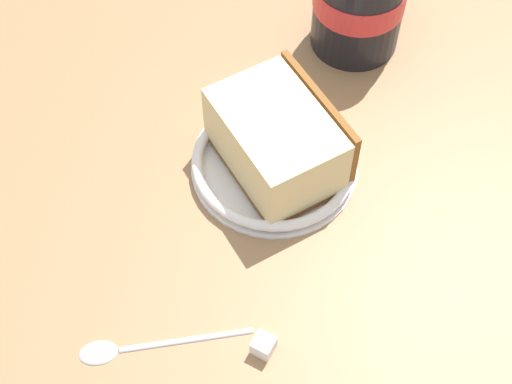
{
  "coord_description": "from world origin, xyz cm",
  "views": [
    {
      "loc": [
        -10.84,
        38.3,
        55.04
      ],
      "look_at": [
        -2.25,
        4.85,
        3.0
      ],
      "focal_mm": 53.35,
      "sensor_mm": 36.0,
      "label": 1
    }
  ],
  "objects_px": {
    "cake_slice": "(279,136)",
    "teaspoon": "(129,347)",
    "sugar_cube": "(263,345)",
    "small_plate": "(275,159)"
  },
  "relations": [
    {
      "from": "cake_slice",
      "to": "teaspoon",
      "type": "relative_size",
      "value": 1.1
    },
    {
      "from": "sugar_cube",
      "to": "cake_slice",
      "type": "bearing_deg",
      "value": -80.1
    },
    {
      "from": "cake_slice",
      "to": "sugar_cube",
      "type": "bearing_deg",
      "value": 99.9
    },
    {
      "from": "small_plate",
      "to": "cake_slice",
      "type": "bearing_deg",
      "value": -135.5
    },
    {
      "from": "sugar_cube",
      "to": "small_plate",
      "type": "bearing_deg",
      "value": -79.36
    },
    {
      "from": "cake_slice",
      "to": "sugar_cube",
      "type": "relative_size",
      "value": 8.89
    },
    {
      "from": "small_plate",
      "to": "cake_slice",
      "type": "xyz_separation_m",
      "value": [
        -0.0,
        -0.0,
        0.03
      ]
    },
    {
      "from": "small_plate",
      "to": "sugar_cube",
      "type": "height_order",
      "value": "same"
    },
    {
      "from": "cake_slice",
      "to": "sugar_cube",
      "type": "distance_m",
      "value": 0.18
    },
    {
      "from": "small_plate",
      "to": "sugar_cube",
      "type": "bearing_deg",
      "value": 100.64
    }
  ]
}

